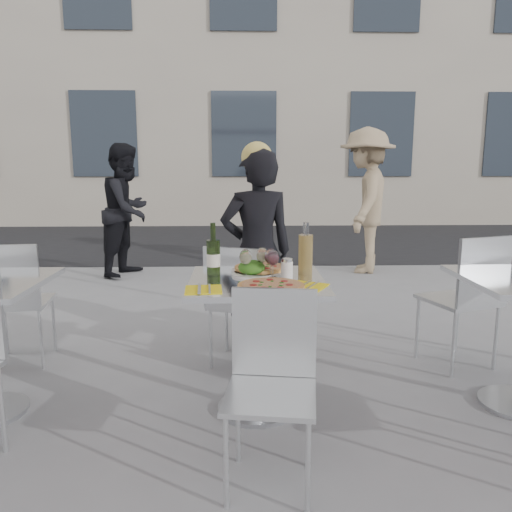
{
  "coord_description": "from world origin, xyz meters",
  "views": [
    {
      "loc": [
        -0.09,
        -2.6,
        1.36
      ],
      "look_at": [
        0.0,
        0.15,
        0.85
      ],
      "focal_mm": 35.0,
      "sensor_mm": 36.0,
      "label": 1
    }
  ],
  "objects_px": {
    "napkin_left": "(203,289)",
    "main_table": "(257,317)",
    "salad_plate": "(252,269)",
    "wineglass_white_a": "(246,258)",
    "pizza_near": "(271,286)",
    "pedestrian_b": "(366,201)",
    "pizza_far": "(260,269)",
    "wineglass_white_b": "(262,256)",
    "chair_far": "(237,296)",
    "napkin_right": "(307,286)",
    "carafe": "(306,253)",
    "sugar_shaker": "(287,268)",
    "wineglass_red_b": "(273,259)",
    "side_chair_lfar": "(15,294)",
    "wine_bottle": "(213,256)",
    "chair_near": "(272,370)",
    "side_chair_rfar": "(469,291)",
    "pedestrian_a": "(127,210)",
    "wineglass_red_a": "(271,257)",
    "woman_diner": "(257,252)"
  },
  "relations": [
    {
      "from": "chair_near",
      "to": "wineglass_red_b",
      "type": "height_order",
      "value": "wineglass_red_b"
    },
    {
      "from": "wineglass_white_b",
      "to": "napkin_left",
      "type": "xyz_separation_m",
      "value": [
        -0.3,
        -0.31,
        -0.11
      ]
    },
    {
      "from": "side_chair_rfar",
      "to": "wineglass_red_b",
      "type": "xyz_separation_m",
      "value": [
        -1.33,
        -0.51,
        0.32
      ]
    },
    {
      "from": "wineglass_red_a",
      "to": "wineglass_white_b",
      "type": "bearing_deg",
      "value": 138.19
    },
    {
      "from": "side_chair_lfar",
      "to": "wine_bottle",
      "type": "distance_m",
      "value": 1.52
    },
    {
      "from": "carafe",
      "to": "wineglass_white_a",
      "type": "distance_m",
      "value": 0.35
    },
    {
      "from": "wineglass_white_a",
      "to": "napkin_right",
      "type": "bearing_deg",
      "value": -33.55
    },
    {
      "from": "chair_far",
      "to": "pedestrian_a",
      "type": "xyz_separation_m",
      "value": [
        -1.36,
        2.95,
        0.31
      ]
    },
    {
      "from": "chair_near",
      "to": "wine_bottle",
      "type": "bearing_deg",
      "value": 120.49
    },
    {
      "from": "napkin_left",
      "to": "main_table",
      "type": "bearing_deg",
      "value": 34.64
    },
    {
      "from": "pedestrian_b",
      "to": "pizza_far",
      "type": "distance_m",
      "value": 3.74
    },
    {
      "from": "pizza_far",
      "to": "wineglass_red_a",
      "type": "relative_size",
      "value": 2.11
    },
    {
      "from": "carafe",
      "to": "napkin_left",
      "type": "distance_m",
      "value": 0.67
    },
    {
      "from": "side_chair_rfar",
      "to": "pedestrian_a",
      "type": "xyz_separation_m",
      "value": [
        -2.89,
        3.04,
        0.27
      ]
    },
    {
      "from": "wineglass_red_b",
      "to": "wineglass_red_a",
      "type": "bearing_deg",
      "value": 103.05
    },
    {
      "from": "woman_diner",
      "to": "wineglass_red_b",
      "type": "xyz_separation_m",
      "value": [
        0.05,
        -0.93,
        0.13
      ]
    },
    {
      "from": "chair_far",
      "to": "pedestrian_b",
      "type": "relative_size",
      "value": 0.46
    },
    {
      "from": "carafe",
      "to": "napkin_right",
      "type": "xyz_separation_m",
      "value": [
        -0.03,
        -0.3,
        -0.11
      ]
    },
    {
      "from": "wineglass_red_b",
      "to": "napkin_left",
      "type": "xyz_separation_m",
      "value": [
        -0.36,
        -0.23,
        -0.11
      ]
    },
    {
      "from": "chair_far",
      "to": "napkin_left",
      "type": "distance_m",
      "value": 0.88
    },
    {
      "from": "side_chair_lfar",
      "to": "pizza_near",
      "type": "xyz_separation_m",
      "value": [
        1.66,
        -0.86,
        0.25
      ]
    },
    {
      "from": "wineglass_white_b",
      "to": "wineglass_red_b",
      "type": "xyz_separation_m",
      "value": [
        0.05,
        -0.08,
        0.0
      ]
    },
    {
      "from": "napkin_left",
      "to": "pizza_near",
      "type": "bearing_deg",
      "value": -0.38
    },
    {
      "from": "wineglass_red_a",
      "to": "side_chair_lfar",
      "type": "bearing_deg",
      "value": 159.98
    },
    {
      "from": "napkin_right",
      "to": "wineglass_red_b",
      "type": "bearing_deg",
      "value": 162.23
    },
    {
      "from": "salad_plate",
      "to": "wineglass_white_b",
      "type": "xyz_separation_m",
      "value": [
        0.06,
        -0.0,
        0.07
      ]
    },
    {
      "from": "pedestrian_a",
      "to": "carafe",
      "type": "relative_size",
      "value": 5.55
    },
    {
      "from": "main_table",
      "to": "pedestrian_b",
      "type": "height_order",
      "value": "pedestrian_b"
    },
    {
      "from": "main_table",
      "to": "side_chair_rfar",
      "type": "relative_size",
      "value": 0.82
    },
    {
      "from": "salad_plate",
      "to": "chair_near",
      "type": "bearing_deg",
      "value": -84.17
    },
    {
      "from": "pizza_near",
      "to": "napkin_left",
      "type": "distance_m",
      "value": 0.34
    },
    {
      "from": "napkin_left",
      "to": "sugar_shaker",
      "type": "bearing_deg",
      "value": 25.49
    },
    {
      "from": "pizza_far",
      "to": "napkin_right",
      "type": "distance_m",
      "value": 0.43
    },
    {
      "from": "wineglass_white_b",
      "to": "napkin_left",
      "type": "distance_m",
      "value": 0.45
    },
    {
      "from": "chair_near",
      "to": "wineglass_red_b",
      "type": "bearing_deg",
      "value": 94.36
    },
    {
      "from": "carafe",
      "to": "wineglass_white_a",
      "type": "bearing_deg",
      "value": -163.92
    },
    {
      "from": "sugar_shaker",
      "to": "wineglass_red_b",
      "type": "relative_size",
      "value": 0.68
    },
    {
      "from": "chair_far",
      "to": "napkin_left",
      "type": "height_order",
      "value": "chair_far"
    },
    {
      "from": "woman_diner",
      "to": "sugar_shaker",
      "type": "xyz_separation_m",
      "value": [
        0.13,
        -0.92,
        0.07
      ]
    },
    {
      "from": "napkin_right",
      "to": "side_chair_lfar",
      "type": "bearing_deg",
      "value": -174.7
    },
    {
      "from": "sugar_shaker",
      "to": "napkin_left",
      "type": "xyz_separation_m",
      "value": [
        -0.43,
        -0.25,
        -0.05
      ]
    },
    {
      "from": "side_chair_lfar",
      "to": "wineglass_red_b",
      "type": "height_order",
      "value": "wineglass_red_b"
    },
    {
      "from": "salad_plate",
      "to": "wineglass_white_a",
      "type": "relative_size",
      "value": 1.4
    },
    {
      "from": "main_table",
      "to": "chair_near",
      "type": "relative_size",
      "value": 0.91
    },
    {
      "from": "pizza_far",
      "to": "wineglass_white_b",
      "type": "xyz_separation_m",
      "value": [
        0.01,
        -0.11,
        0.09
      ]
    },
    {
      "from": "pizza_near",
      "to": "pedestrian_a",
      "type": "bearing_deg",
      "value": 112.29
    },
    {
      "from": "chair_near",
      "to": "side_chair_lfar",
      "type": "distance_m",
      "value": 2.07
    },
    {
      "from": "pedestrian_b",
      "to": "chair_near",
      "type": "bearing_deg",
      "value": 0.22
    },
    {
      "from": "chair_far",
      "to": "carafe",
      "type": "distance_m",
      "value": 0.72
    },
    {
      "from": "chair_near",
      "to": "wine_bottle",
      "type": "distance_m",
      "value": 0.83
    }
  ]
}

